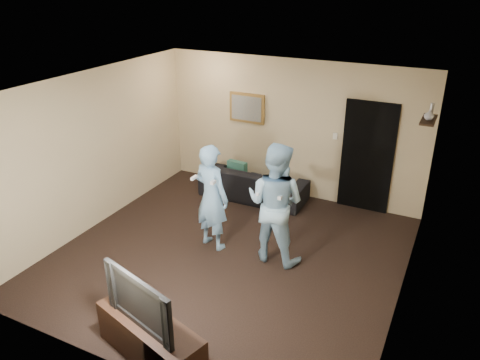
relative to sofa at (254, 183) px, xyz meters
The scene contains 19 objects.
ground 2.08m from the sofa, 75.43° to the right, with size 5.00×5.00×0.00m, color black.
ceiling 3.09m from the sofa, 75.43° to the right, with size 5.00×5.00×0.04m, color silver.
wall_back 1.24m from the sofa, 44.43° to the left, with size 5.00×0.04×2.60m, color tan.
wall_front 4.63m from the sofa, 83.42° to the right, with size 5.00×0.04×2.60m, color tan.
wall_left 2.99m from the sofa, 134.85° to the right, with size 0.04×5.00×2.60m, color tan.
wall_right 3.75m from the sofa, 33.43° to the right, with size 0.04×5.00×2.60m, color tan.
sofa is the anchor object (origin of this frame).
throw_pillow 0.40m from the sofa, behind, with size 0.39×0.12×0.39m, color #194C41.
painting_frame 1.44m from the sofa, 128.37° to the left, with size 0.72×0.05×0.57m, color olive.
painting_canvas 1.44m from the sofa, 129.99° to the left, with size 0.62×0.01×0.47m, color slate.
doorway 2.14m from the sofa, 13.64° to the left, with size 0.90×0.06×2.00m, color black.
light_switch 1.77m from the sofa, 19.43° to the left, with size 0.08×0.02×0.12m, color silver.
wall_shelf 3.37m from the sofa, ahead, with size 0.20×0.60×0.03m, color black.
shelf_vase 3.42m from the sofa, ahead, with size 0.15×0.15×0.15m, color #BBBBC0.
shelf_figurine 3.42m from the sofa, ahead, with size 0.06×0.06×0.18m, color #BCBCC0.
tv_console 4.27m from the sofa, 80.71° to the right, with size 1.41×0.45×0.50m, color black.
television 4.30m from the sofa, 80.71° to the right, with size 1.08×0.14×0.62m, color black.
wii_player_left 1.93m from the sofa, 85.54° to the right, with size 0.70×0.56×1.69m.
wii_player_right 2.17m from the sofa, 56.68° to the right, with size 0.94×0.75×1.84m.
Camera 1 is at (2.85, -5.38, 3.99)m, focal length 35.00 mm.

